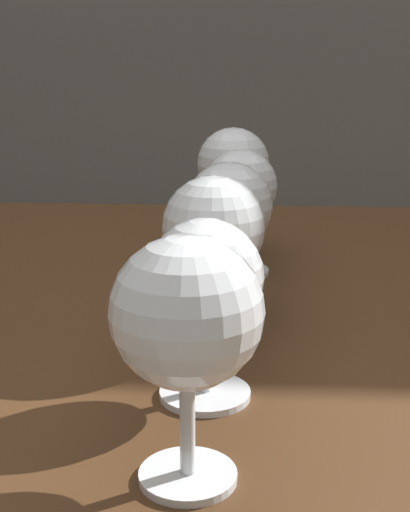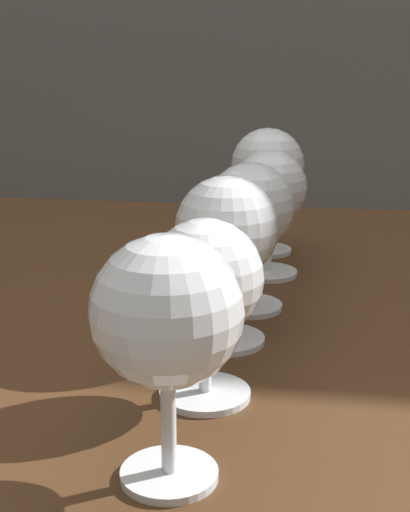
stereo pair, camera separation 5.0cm
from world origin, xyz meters
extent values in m
cube|color=#472B16|center=(0.00, 0.00, 0.72)|extent=(1.60, 0.89, 0.03)
cylinder|color=white|center=(0.07, -0.33, 0.74)|extent=(0.06, 0.06, 0.00)
cylinder|color=white|center=(0.07, -0.33, 0.77)|extent=(0.01, 0.01, 0.07)
sphere|color=white|center=(0.07, -0.33, 0.84)|extent=(0.09, 0.09, 0.09)
ellipsoid|color=#470A16|center=(0.07, -0.33, 0.84)|extent=(0.08, 0.08, 0.04)
cylinder|color=white|center=(0.07, -0.22, 0.74)|extent=(0.07, 0.07, 0.00)
cylinder|color=white|center=(0.07, -0.22, 0.77)|extent=(0.01, 0.01, 0.06)
sphere|color=white|center=(0.07, -0.22, 0.82)|extent=(0.08, 0.08, 0.08)
ellipsoid|color=#380711|center=(0.07, -0.22, 0.82)|extent=(0.07, 0.07, 0.02)
cylinder|color=white|center=(0.07, -0.12, 0.74)|extent=(0.07, 0.07, 0.00)
cylinder|color=white|center=(0.07, -0.12, 0.77)|extent=(0.01, 0.01, 0.07)
sphere|color=white|center=(0.07, -0.12, 0.84)|extent=(0.09, 0.09, 0.09)
ellipsoid|color=maroon|center=(0.07, -0.12, 0.83)|extent=(0.08, 0.08, 0.04)
cylinder|color=white|center=(0.08, -0.03, 0.74)|extent=(0.06, 0.06, 0.00)
cylinder|color=white|center=(0.08, -0.03, 0.77)|extent=(0.01, 0.01, 0.07)
sphere|color=white|center=(0.08, -0.03, 0.83)|extent=(0.08, 0.08, 0.08)
ellipsoid|color=pink|center=(0.08, -0.03, 0.83)|extent=(0.07, 0.07, 0.03)
cylinder|color=white|center=(0.09, 0.08, 0.74)|extent=(0.07, 0.07, 0.00)
cylinder|color=white|center=(0.09, 0.08, 0.77)|extent=(0.01, 0.01, 0.07)
sphere|color=white|center=(0.09, 0.08, 0.83)|extent=(0.08, 0.08, 0.08)
ellipsoid|color=beige|center=(0.09, 0.08, 0.83)|extent=(0.07, 0.07, 0.04)
cylinder|color=white|center=(0.08, 0.17, 0.74)|extent=(0.06, 0.06, 0.00)
cylinder|color=white|center=(0.08, 0.17, 0.78)|extent=(0.01, 0.01, 0.07)
sphere|color=white|center=(0.08, 0.17, 0.84)|extent=(0.09, 0.09, 0.09)
ellipsoid|color=#EACC66|center=(0.08, 0.17, 0.85)|extent=(0.08, 0.08, 0.05)
camera|label=1|loc=(0.10, -0.71, 0.98)|focal=51.77mm
camera|label=2|loc=(0.15, -0.70, 0.98)|focal=51.77mm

